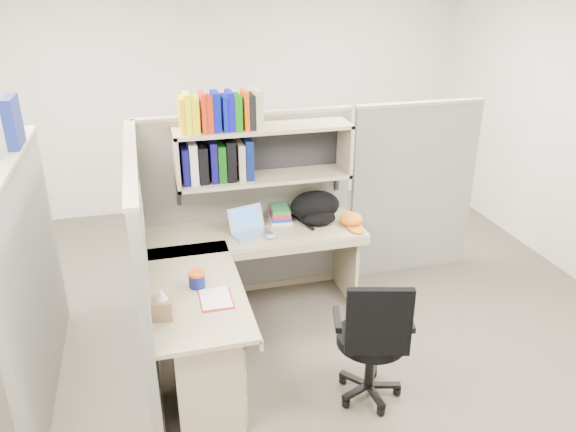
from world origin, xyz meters
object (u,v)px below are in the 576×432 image
object	(u,v)px
snack_canister	(197,279)
desk	(224,328)
laptop	(252,223)
backpack	(317,208)
task_chair	(371,358)

from	to	relation	value
snack_canister	desk	bearing A→B (deg)	-33.34
laptop	snack_canister	xyz separation A→B (m)	(-0.51, -0.69, -0.05)
backpack	snack_canister	world-z (taller)	backpack
desk	laptop	xyz separation A→B (m)	(0.36, 0.79, 0.40)
desk	snack_canister	bearing A→B (deg)	146.66
task_chair	desk	bearing A→B (deg)	153.55
laptop	task_chair	bearing A→B (deg)	-82.42
laptop	backpack	size ratio (longest dim) A/B	0.71
laptop	snack_canister	distance (m)	0.86
desk	laptop	size ratio (longest dim) A/B	5.82
backpack	task_chair	size ratio (longest dim) A/B	0.43
laptop	backpack	bearing A→B (deg)	-4.60
desk	laptop	world-z (taller)	laptop
laptop	snack_canister	bearing A→B (deg)	-142.25
desk	laptop	distance (m)	0.96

